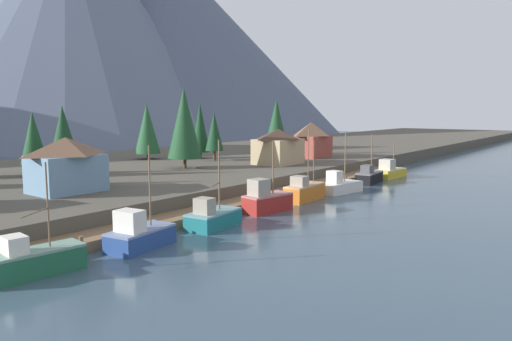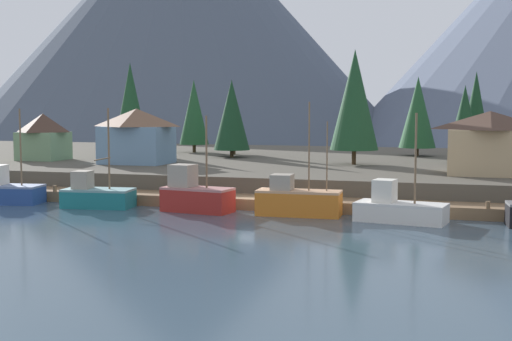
{
  "view_description": "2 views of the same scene",
  "coord_description": "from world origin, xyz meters",
  "px_view_note": "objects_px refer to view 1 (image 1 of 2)",
  "views": [
    {
      "loc": [
        -50.53,
        -35.96,
        12.23
      ],
      "look_at": [
        -0.21,
        3.02,
        4.22
      ],
      "focal_mm": 34.11,
      "sensor_mm": 36.0,
      "label": 1
    },
    {
      "loc": [
        18.2,
        -58.64,
        9.13
      ],
      "look_at": [
        -0.43,
        3.09,
        3.31
      ],
      "focal_mm": 49.02,
      "sensor_mm": 36.0,
      "label": 2
    }
  ],
  "objects_px": {
    "fishing_boat_red": "(266,200)",
    "house_blue": "(66,164)",
    "house_tan": "(278,146)",
    "conifer_near_left": "(33,138)",
    "house_red": "(311,139)",
    "conifer_mid_right": "(184,123)",
    "fishing_boat_white": "(339,186)",
    "conifer_far_right": "(214,131)",
    "fishing_boat_orange": "(304,191)",
    "fishing_boat_green": "(33,261)",
    "fishing_boat_black": "(369,176)",
    "conifer_near_right": "(147,129)",
    "fishing_boat_yellow": "(390,171)",
    "conifer_back_right": "(200,127)",
    "fishing_boat_teal": "(212,217)",
    "conifer_mid_left": "(63,138)",
    "conifer_far_left": "(276,123)",
    "fishing_boat_blue": "(139,235)"
  },
  "relations": [
    {
      "from": "conifer_near_right",
      "to": "conifer_far_right",
      "type": "bearing_deg",
      "value": -62.9
    },
    {
      "from": "house_tan",
      "to": "conifer_mid_right",
      "type": "distance_m",
      "value": 17.56
    },
    {
      "from": "fishing_boat_blue",
      "to": "house_blue",
      "type": "height_order",
      "value": "fishing_boat_blue"
    },
    {
      "from": "fishing_boat_blue",
      "to": "conifer_far_right",
      "type": "height_order",
      "value": "conifer_far_right"
    },
    {
      "from": "house_red",
      "to": "conifer_near_left",
      "type": "height_order",
      "value": "conifer_near_left"
    },
    {
      "from": "conifer_near_left",
      "to": "fishing_boat_black",
      "type": "bearing_deg",
      "value": -44.26
    },
    {
      "from": "fishing_boat_yellow",
      "to": "conifer_near_right",
      "type": "relative_size",
      "value": 0.68
    },
    {
      "from": "fishing_boat_black",
      "to": "conifer_near_right",
      "type": "relative_size",
      "value": 0.75
    },
    {
      "from": "house_red",
      "to": "house_tan",
      "type": "height_order",
      "value": "house_red"
    },
    {
      "from": "fishing_boat_red",
      "to": "conifer_mid_right",
      "type": "xyz_separation_m",
      "value": [
        10.21,
        24.37,
        8.56
      ]
    },
    {
      "from": "fishing_boat_teal",
      "to": "house_tan",
      "type": "distance_m",
      "value": 38.4
    },
    {
      "from": "conifer_back_right",
      "to": "conifer_far_left",
      "type": "distance_m",
      "value": 17.71
    },
    {
      "from": "house_red",
      "to": "house_blue",
      "type": "height_order",
      "value": "house_red"
    },
    {
      "from": "fishing_boat_green",
      "to": "conifer_mid_right",
      "type": "bearing_deg",
      "value": 37.9
    },
    {
      "from": "fishing_boat_white",
      "to": "conifer_far_left",
      "type": "bearing_deg",
      "value": 60.03
    },
    {
      "from": "fishing_boat_white",
      "to": "fishing_boat_black",
      "type": "xyz_separation_m",
      "value": [
        11.29,
        0.52,
        0.11
      ]
    },
    {
      "from": "fishing_boat_orange",
      "to": "fishing_boat_green",
      "type": "bearing_deg",
      "value": 178.07
    },
    {
      "from": "conifer_near_left",
      "to": "conifer_mid_left",
      "type": "distance_m",
      "value": 5.79
    },
    {
      "from": "fishing_boat_yellow",
      "to": "conifer_near_left",
      "type": "distance_m",
      "value": 59.54
    },
    {
      "from": "fishing_boat_green",
      "to": "conifer_far_left",
      "type": "relative_size",
      "value": 0.7
    },
    {
      "from": "fishing_boat_blue",
      "to": "house_blue",
      "type": "xyz_separation_m",
      "value": [
        4.49,
        18.67,
        4.6
      ]
    },
    {
      "from": "conifer_mid_left",
      "to": "conifer_near_right",
      "type": "bearing_deg",
      "value": 22.37
    },
    {
      "from": "fishing_boat_blue",
      "to": "fishing_boat_black",
      "type": "height_order",
      "value": "fishing_boat_blue"
    },
    {
      "from": "house_red",
      "to": "conifer_near_right",
      "type": "xyz_separation_m",
      "value": [
        -23.17,
        23.28,
        2.33
      ]
    },
    {
      "from": "house_red",
      "to": "conifer_back_right",
      "type": "relative_size",
      "value": 0.73
    },
    {
      "from": "conifer_mid_left",
      "to": "conifer_mid_right",
      "type": "bearing_deg",
      "value": -21.98
    },
    {
      "from": "fishing_boat_orange",
      "to": "conifer_far_left",
      "type": "distance_m",
      "value": 41.49
    },
    {
      "from": "fishing_boat_yellow",
      "to": "conifer_back_right",
      "type": "height_order",
      "value": "conifer_back_right"
    },
    {
      "from": "fishing_boat_green",
      "to": "fishing_boat_white",
      "type": "height_order",
      "value": "fishing_boat_white"
    },
    {
      "from": "fishing_boat_teal",
      "to": "conifer_mid_left",
      "type": "distance_m",
      "value": 32.47
    },
    {
      "from": "conifer_mid_left",
      "to": "conifer_mid_right",
      "type": "height_order",
      "value": "conifer_mid_right"
    },
    {
      "from": "fishing_boat_black",
      "to": "house_tan",
      "type": "bearing_deg",
      "value": 99.08
    },
    {
      "from": "fishing_boat_teal",
      "to": "house_tan",
      "type": "relative_size",
      "value": 1.1
    },
    {
      "from": "fishing_boat_teal",
      "to": "fishing_boat_white",
      "type": "xyz_separation_m",
      "value": [
        27.3,
        -0.21,
        -0.06
      ]
    },
    {
      "from": "fishing_boat_white",
      "to": "house_tan",
      "type": "distance_m",
      "value": 18.43
    },
    {
      "from": "fishing_boat_red",
      "to": "house_blue",
      "type": "bearing_deg",
      "value": 137.14
    },
    {
      "from": "conifer_mid_right",
      "to": "fishing_boat_blue",
      "type": "bearing_deg",
      "value": -140.06
    },
    {
      "from": "conifer_back_right",
      "to": "fishing_boat_orange",
      "type": "bearing_deg",
      "value": -113.47
    },
    {
      "from": "fishing_boat_green",
      "to": "conifer_near_left",
      "type": "distance_m",
      "value": 42.37
    },
    {
      "from": "fishing_boat_teal",
      "to": "house_blue",
      "type": "bearing_deg",
      "value": 98.59
    },
    {
      "from": "fishing_boat_teal",
      "to": "fishing_boat_white",
      "type": "height_order",
      "value": "fishing_boat_teal"
    },
    {
      "from": "conifer_far_left",
      "to": "conifer_mid_left",
      "type": "bearing_deg",
      "value": 174.57
    },
    {
      "from": "conifer_near_left",
      "to": "conifer_back_right",
      "type": "height_order",
      "value": "conifer_back_right"
    },
    {
      "from": "fishing_boat_white",
      "to": "conifer_far_right",
      "type": "distance_m",
      "value": 30.59
    },
    {
      "from": "fishing_boat_blue",
      "to": "conifer_back_right",
      "type": "height_order",
      "value": "conifer_back_right"
    },
    {
      "from": "conifer_back_right",
      "to": "conifer_far_right",
      "type": "relative_size",
      "value": 1.2
    },
    {
      "from": "house_tan",
      "to": "conifer_near_left",
      "type": "relative_size",
      "value": 0.87
    },
    {
      "from": "house_blue",
      "to": "conifer_mid_right",
      "type": "relative_size",
      "value": 0.61
    },
    {
      "from": "fishing_boat_green",
      "to": "conifer_near_left",
      "type": "height_order",
      "value": "conifer_near_left"
    },
    {
      "from": "house_red",
      "to": "conifer_back_right",
      "type": "distance_m",
      "value": 22.67
    }
  ]
}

